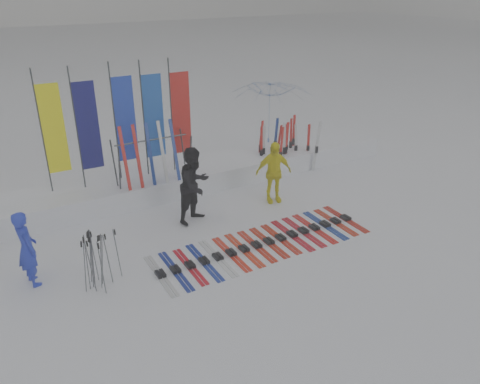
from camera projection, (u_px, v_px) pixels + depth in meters
ground at (268, 261)px, 10.40m from camera, size 120.00×120.00×0.00m
snow_bank at (184, 178)px, 13.90m from camera, size 14.00×1.60×0.60m
person_blue at (27, 249)px, 9.33m from camera, size 0.51×0.67×1.63m
person_black at (195, 185)px, 11.74m from camera, size 1.18×1.07×1.98m
person_yellow at (273, 172)px, 12.82m from camera, size 1.09×0.66×1.74m
tent_canopy at (271, 115)px, 16.62m from camera, size 3.57×3.60×2.53m
ski_row at (262, 243)px, 11.01m from camera, size 5.27×1.69×0.07m
pole_cluster at (97, 260)px, 9.35m from camera, size 0.80×0.65×1.22m
feather_flags at (121, 121)px, 12.47m from camera, size 3.97×0.25×3.20m
ski_rack at (152, 154)px, 12.66m from camera, size 2.04×0.80×1.23m
upright_skis at (284, 146)px, 15.02m from camera, size 1.68×1.16×1.68m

